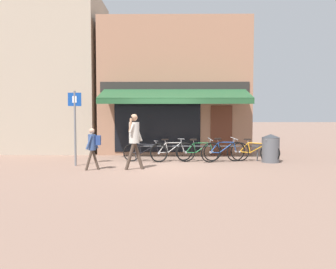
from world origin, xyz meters
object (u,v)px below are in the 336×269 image
Objects in this scene: bicycle_silver at (172,151)px; pedestrian_adult at (134,135)px; bicycle_green at (199,151)px; parking_sign at (75,120)px; pedestrian_child at (93,144)px; bicycle_blue at (223,151)px; litter_bin at (271,148)px; bicycle_orange at (254,152)px; bicycle_black at (145,152)px.

pedestrian_adult is (-1.16, -1.84, 0.70)m from bicycle_silver.
bicycle_green is at bearing -137.68° from pedestrian_adult.
pedestrian_child is at bearing -46.77° from parking_sign.
parking_sign is (-5.07, -0.91, 1.13)m from bicycle_blue.
parking_sign is at bearing -172.58° from litter_bin.
bicycle_green is 0.86m from bicycle_blue.
pedestrian_adult reaches higher than bicycle_orange.
bicycle_silver is 3.58m from parking_sign.
bicycle_orange is 0.96× the size of pedestrian_adult.
pedestrian_child is 0.52× the size of parking_sign.
litter_bin is (2.54, -0.14, 0.13)m from bicycle_green.
bicycle_black is 1.88m from pedestrian_adult.
bicycle_black is 1.98m from bicycle_green.
bicycle_green is 2.88m from pedestrian_adult.
bicycle_silver reaches higher than bicycle_black.
litter_bin is at bearing -28.41° from bicycle_silver.
pedestrian_adult reaches higher than bicycle_green.
bicycle_silver is 1.87m from bicycle_blue.
pedestrian_adult reaches higher than bicycle_blue.
bicycle_green is 0.68× the size of parking_sign.
parking_sign is at bearing 174.33° from bicycle_silver.
bicycle_black is at bearing 23.81° from parking_sign.
bicycle_blue is at bearing -151.97° from bicycle_orange.
bicycle_black is 3.97m from bicycle_orange.
bicycle_orange is at bearing 9.06° from parking_sign.
litter_bin is at bearing -157.73° from pedestrian_adult.
bicycle_green is 1.03× the size of bicycle_orange.
litter_bin reaches higher than bicycle_blue.
parking_sign is at bearing -144.35° from bicycle_black.
bicycle_orange is 0.57m from litter_bin.
pedestrian_child is at bearing -165.72° from bicycle_silver.
parking_sign is (-2.24, -0.99, 1.17)m from bicycle_black.
parking_sign is at bearing -16.37° from pedestrian_adult.
parking_sign is at bearing -147.08° from bicycle_orange.
bicycle_green is 1.00× the size of bicycle_blue.
pedestrian_adult is 5.01m from litter_bin.
pedestrian_adult reaches higher than bicycle_silver.
parking_sign reaches higher than bicycle_blue.
bicycle_green is 0.98× the size of pedestrian_adult.
pedestrian_adult reaches higher than bicycle_black.
parking_sign is at bearing -179.36° from bicycle_green.
bicycle_blue is at bearing 10.19° from bicycle_black.
bicycle_silver is at bearing -146.35° from pedestrian_child.
litter_bin is at bearing -19.30° from bicycle_blue.
pedestrian_adult is (-2.17, -1.76, 0.70)m from bicycle_green.
pedestrian_child is (-1.45, -1.84, 0.47)m from bicycle_black.
pedestrian_child is (-5.42, -1.84, 0.44)m from bicycle_orange.
bicycle_black is at bearing 162.32° from bicycle_silver.
bicycle_orange is 6.40m from parking_sign.
bicycle_green is 2.00m from bicycle_orange.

